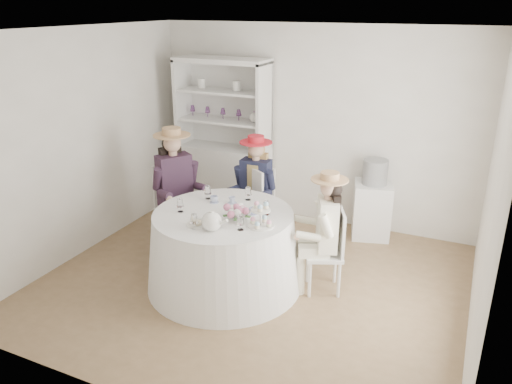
% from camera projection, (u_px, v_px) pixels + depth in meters
% --- Properties ---
extents(ground, '(4.50, 4.50, 0.00)m').
position_uv_depth(ground, '(252.00, 282.00, 5.61)').
color(ground, brown).
rests_on(ground, ground).
extents(ceiling, '(4.50, 4.50, 0.00)m').
position_uv_depth(ceiling, '(252.00, 30.00, 4.64)').
color(ceiling, white).
rests_on(ceiling, wall_back).
extents(wall_back, '(4.50, 0.00, 4.50)m').
position_uv_depth(wall_back, '(314.00, 127.00, 6.82)').
color(wall_back, silver).
rests_on(wall_back, ground).
extents(wall_front, '(4.50, 0.00, 4.50)m').
position_uv_depth(wall_front, '(129.00, 250.00, 3.42)').
color(wall_front, silver).
rests_on(wall_front, ground).
extents(wall_left, '(0.00, 4.50, 4.50)m').
position_uv_depth(wall_left, '(83.00, 144.00, 6.00)').
color(wall_left, silver).
rests_on(wall_left, ground).
extents(wall_right, '(0.00, 4.50, 4.50)m').
position_uv_depth(wall_right, '(491.00, 202.00, 4.25)').
color(wall_right, silver).
rests_on(wall_right, ground).
extents(tea_table, '(1.69, 1.69, 0.86)m').
position_uv_depth(tea_table, '(224.00, 250.00, 5.42)').
color(tea_table, white).
rests_on(tea_table, ground).
extents(hutch, '(1.39, 0.66, 2.24)m').
position_uv_depth(hutch, '(225.00, 159.00, 7.27)').
color(hutch, silver).
rests_on(hutch, ground).
extents(side_table, '(0.58, 0.58, 0.74)m').
position_uv_depth(side_table, '(372.00, 210.00, 6.60)').
color(side_table, silver).
rests_on(side_table, ground).
extents(hatbox, '(0.33, 0.33, 0.32)m').
position_uv_depth(hatbox, '(375.00, 172.00, 6.41)').
color(hatbox, black).
rests_on(hatbox, side_table).
extents(guest_left, '(0.67, 0.63, 1.57)m').
position_uv_depth(guest_left, '(176.00, 183.00, 6.07)').
color(guest_left, silver).
rests_on(guest_left, ground).
extents(guest_mid, '(0.52, 0.54, 1.43)m').
position_uv_depth(guest_mid, '(255.00, 184.00, 6.24)').
color(guest_mid, silver).
rests_on(guest_mid, ground).
extents(guest_right, '(0.57, 0.51, 1.35)m').
position_uv_depth(guest_right, '(325.00, 226.00, 5.20)').
color(guest_right, silver).
rests_on(guest_right, ground).
extents(spare_chair, '(0.59, 0.59, 1.04)m').
position_uv_depth(spare_chair, '(261.00, 203.00, 6.31)').
color(spare_chair, silver).
rests_on(spare_chair, ground).
extents(teacup_a, '(0.11, 0.11, 0.07)m').
position_uv_depth(teacup_a, '(214.00, 200.00, 5.53)').
color(teacup_a, white).
rests_on(teacup_a, tea_table).
extents(teacup_b, '(0.09, 0.09, 0.07)m').
position_uv_depth(teacup_b, '(232.00, 201.00, 5.50)').
color(teacup_b, white).
rests_on(teacup_b, tea_table).
extents(teacup_c, '(0.08, 0.08, 0.07)m').
position_uv_depth(teacup_c, '(253.00, 211.00, 5.22)').
color(teacup_c, white).
rests_on(teacup_c, tea_table).
extents(flower_bowl, '(0.24, 0.24, 0.05)m').
position_uv_depth(flower_bowl, '(241.00, 215.00, 5.16)').
color(flower_bowl, white).
rests_on(flower_bowl, tea_table).
extents(flower_arrangement, '(0.20, 0.21, 0.08)m').
position_uv_depth(flower_arrangement, '(237.00, 211.00, 5.08)').
color(flower_arrangement, '#CA658C').
rests_on(flower_arrangement, tea_table).
extents(table_teapot, '(0.28, 0.20, 0.21)m').
position_uv_depth(table_teapot, '(212.00, 221.00, 4.85)').
color(table_teapot, white).
rests_on(table_teapot, tea_table).
extents(sandwich_plate, '(0.23, 0.23, 0.05)m').
position_uv_depth(sandwich_plate, '(198.00, 223.00, 4.99)').
color(sandwich_plate, white).
rests_on(sandwich_plate, tea_table).
extents(cupcake_stand, '(0.26, 0.26, 0.25)m').
position_uv_depth(cupcake_stand, '(261.00, 218.00, 4.93)').
color(cupcake_stand, white).
rests_on(cupcake_stand, tea_table).
extents(stemware_set, '(0.94, 0.98, 0.15)m').
position_uv_depth(stemware_set, '(223.00, 207.00, 5.24)').
color(stemware_set, white).
rests_on(stemware_set, tea_table).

